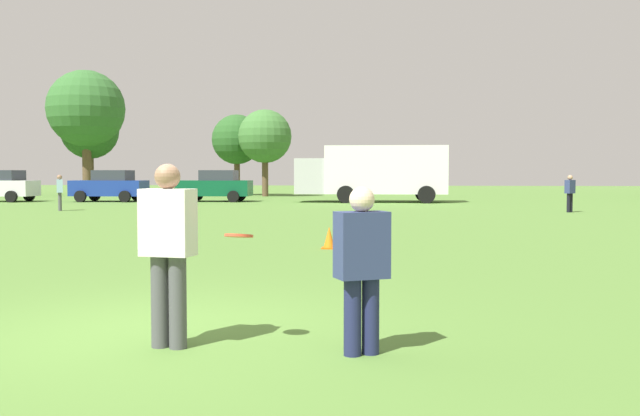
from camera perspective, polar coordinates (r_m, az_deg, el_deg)
ground_plane at (r=7.42m, az=-13.97°, el=-9.87°), size 174.49×174.49×0.00m
player_thrower at (r=6.57m, az=-12.41°, el=-2.95°), size 0.51×0.34×1.72m
player_defender at (r=6.19m, az=3.46°, el=-4.42°), size 0.52×0.43×1.51m
frisbee at (r=6.51m, az=-6.71°, el=-2.28°), size 0.27×0.27×0.07m
traffic_cone at (r=14.96m, az=0.76°, el=-2.50°), size 0.32×0.32×0.48m
parked_car_mid_left at (r=41.90m, az=-16.92°, el=1.77°), size 4.23×2.27×1.82m
parked_car_center at (r=40.63m, az=-8.60°, el=1.83°), size 4.23×2.27×1.82m
box_truck at (r=39.40m, az=4.52°, el=3.03°), size 8.54×3.11×3.18m
bystander_far_jogger at (r=30.79m, az=19.90°, el=1.31°), size 0.48×0.48×1.57m
bystander_field_marshal at (r=32.24m, az=-20.66°, el=1.37°), size 0.42×0.50×1.58m
tree_center_elm at (r=56.51m, az=-18.45°, el=6.08°), size 4.43×4.43×7.20m
tree_east_birch at (r=55.39m, az=-18.73°, el=7.72°), size 5.78×5.78×9.40m
tree_east_oak at (r=52.00m, az=-6.87°, el=5.61°), size 3.71×3.71×6.02m
tree_far_east_pine at (r=49.50m, az=-4.56°, el=5.89°), size 3.80×3.80×6.18m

